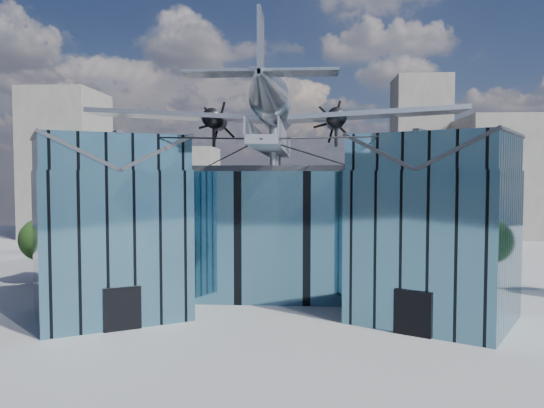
{
  "coord_description": "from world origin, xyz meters",
  "views": [
    {
      "loc": [
        2.32,
        -34.87,
        9.14
      ],
      "look_at": [
        0.0,
        2.0,
        7.2
      ],
      "focal_mm": 35.0,
      "sensor_mm": 36.0,
      "label": 1
    }
  ],
  "objects": [
    {
      "name": "ground_plane",
      "position": [
        0.0,
        0.0,
        0.0
      ],
      "size": [
        120.0,
        120.0,
        0.0
      ],
      "primitive_type": "plane",
      "color": "gray"
    },
    {
      "name": "museum",
      "position": [
        0.0,
        5.82,
        5.54
      ],
      "size": [
        32.88,
        24.5,
        17.6
      ],
      "color": "teal",
      "rests_on": "ground"
    },
    {
      "name": "tree_side_w",
      "position": [
        -20.02,
        8.36,
        3.77
      ],
      "size": [
        4.69,
        4.69,
        5.57
      ],
      "rotation": [
        0.0,
        0.0,
        -0.41
      ],
      "color": "#301D13",
      "rests_on": "ground"
    },
    {
      "name": "bg_towers",
      "position": [
        1.45,
        50.49,
        10.01
      ],
      "size": [
        77.0,
        24.5,
        26.0
      ],
      "color": "slate",
      "rests_on": "ground"
    }
  ]
}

